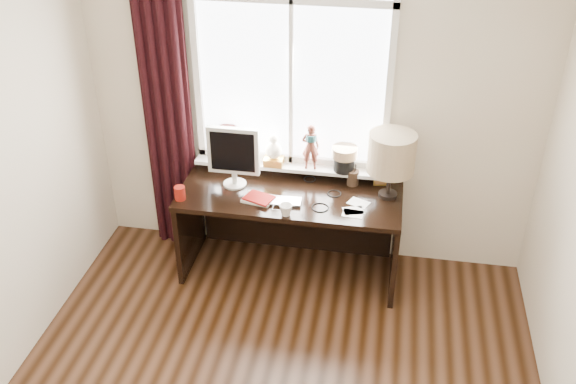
% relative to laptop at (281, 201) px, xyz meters
% --- Properties ---
extents(ceiling, '(3.50, 4.00, 0.00)m').
position_rel_laptop_xyz_m(ceiling, '(0.14, -1.49, 1.84)').
color(ceiling, white).
rests_on(ceiling, wall_back).
extents(wall_back, '(3.50, 0.00, 2.60)m').
position_rel_laptop_xyz_m(wall_back, '(0.14, 0.51, 0.54)').
color(wall_back, beige).
rests_on(wall_back, ground).
extents(laptop, '(0.31, 0.21, 0.02)m').
position_rel_laptop_xyz_m(laptop, '(0.00, 0.00, 0.00)').
color(laptop, silver).
rests_on(laptop, desk).
extents(mug, '(0.12, 0.11, 0.09)m').
position_rel_laptop_xyz_m(mug, '(0.06, -0.16, 0.04)').
color(mug, white).
rests_on(mug, desk).
extents(red_cup, '(0.08, 0.08, 0.11)m').
position_rel_laptop_xyz_m(red_cup, '(-0.76, -0.08, 0.04)').
color(red_cup, maroon).
rests_on(red_cup, desk).
extents(window, '(1.52, 0.22, 1.40)m').
position_rel_laptop_xyz_m(window, '(-0.01, 0.45, 0.54)').
color(window, white).
rests_on(window, ground).
extents(curtain, '(0.38, 0.09, 2.25)m').
position_rel_laptop_xyz_m(curtain, '(-0.99, 0.41, 0.35)').
color(curtain, black).
rests_on(curtain, floor).
extents(desk, '(1.70, 0.70, 0.75)m').
position_rel_laptop_xyz_m(desk, '(0.04, 0.23, -0.26)').
color(desk, black).
rests_on(desk, floor).
extents(monitor, '(0.40, 0.18, 0.49)m').
position_rel_laptop_xyz_m(monitor, '(-0.40, 0.19, 0.27)').
color(monitor, beige).
rests_on(monitor, desk).
extents(notebook_stack, '(0.26, 0.21, 0.03)m').
position_rel_laptop_xyz_m(notebook_stack, '(-0.18, 0.00, 0.00)').
color(notebook_stack, beige).
rests_on(notebook_stack, desk).
extents(brush_holder, '(0.09, 0.09, 0.25)m').
position_rel_laptop_xyz_m(brush_holder, '(0.50, 0.35, 0.05)').
color(brush_holder, black).
rests_on(brush_holder, desk).
extents(icon_frame, '(0.10, 0.04, 0.13)m').
position_rel_laptop_xyz_m(icon_frame, '(0.71, 0.38, 0.05)').
color(icon_frame, gold).
rests_on(icon_frame, desk).
extents(table_lamp, '(0.35, 0.35, 0.52)m').
position_rel_laptop_xyz_m(table_lamp, '(0.78, 0.23, 0.35)').
color(table_lamp, black).
rests_on(table_lamp, desk).
extents(loose_papers, '(0.21, 0.29, 0.00)m').
position_rel_laptop_xyz_m(loose_papers, '(0.55, 0.00, -0.01)').
color(loose_papers, white).
rests_on(loose_papers, desk).
extents(desk_cables, '(0.33, 0.54, 0.01)m').
position_rel_laptop_xyz_m(desk_cables, '(0.29, 0.14, -0.01)').
color(desk_cables, black).
rests_on(desk_cables, desk).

